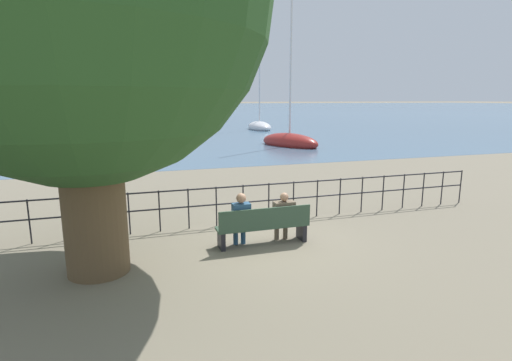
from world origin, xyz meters
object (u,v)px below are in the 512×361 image
(seated_person_left, at_px, (241,217))
(seated_person_right, at_px, (283,214))
(sailboat_2, at_px, (289,141))
(sailboat_4, at_px, (27,142))
(sailboat_1, at_px, (11,127))
(park_bench, at_px, (264,226))
(harbor_lighthouse, at_px, (30,48))
(sailboat_0, at_px, (259,126))

(seated_person_left, height_order, seated_person_right, seated_person_left)
(sailboat_2, height_order, sailboat_4, sailboat_2)
(sailboat_1, bearing_deg, seated_person_left, -85.13)
(park_bench, height_order, seated_person_left, seated_person_left)
(sailboat_4, distance_m, harbor_lighthouse, 65.81)
(seated_person_left, relative_size, sailboat_2, 0.11)
(sailboat_4, relative_size, harbor_lighthouse, 0.35)
(park_bench, relative_size, sailboat_2, 0.19)
(park_bench, distance_m, sailboat_0, 35.17)
(sailboat_0, relative_size, sailboat_2, 1.09)
(seated_person_right, xyz_separation_m, sailboat_2, (7.58, 17.95, -0.30))
(seated_person_right, bearing_deg, sailboat_1, 110.51)
(park_bench, bearing_deg, seated_person_right, 8.98)
(park_bench, relative_size, sailboat_1, 0.21)
(sailboat_0, xyz_separation_m, sailboat_4, (-20.48, -10.15, -0.06))
(park_bench, relative_size, sailboat_4, 0.21)
(seated_person_right, xyz_separation_m, sailboat_1, (-15.18, 40.57, -0.27))
(park_bench, xyz_separation_m, harbor_lighthouse, (-20.67, 86.80, 12.97))
(sailboat_2, bearing_deg, harbor_lighthouse, 90.04)
(sailboat_1, relative_size, sailboat_2, 0.89)
(park_bench, bearing_deg, sailboat_1, 109.84)
(sailboat_0, bearing_deg, sailboat_2, -97.18)
(seated_person_right, bearing_deg, sailboat_0, 72.66)
(seated_person_right, bearing_deg, sailboat_2, 67.11)
(seated_person_left, relative_size, sailboat_1, 0.12)
(harbor_lighthouse, bearing_deg, seated_person_left, -76.91)
(sailboat_0, bearing_deg, harbor_lighthouse, 123.87)
(sailboat_0, height_order, harbor_lighthouse, harbor_lighthouse)
(sailboat_1, bearing_deg, park_bench, -84.52)
(sailboat_4, bearing_deg, sailboat_1, 117.60)
(harbor_lighthouse, bearing_deg, sailboat_2, -67.31)
(sailboat_0, bearing_deg, park_bench, -104.84)
(park_bench, relative_size, sailboat_0, 0.17)
(park_bench, distance_m, sailboat_2, 19.76)
(sailboat_0, relative_size, sailboat_4, 1.25)
(seated_person_left, height_order, sailboat_1, sailboat_1)
(seated_person_left, distance_m, sailboat_4, 24.90)
(sailboat_4, bearing_deg, sailboat_2, -5.38)
(sailboat_0, height_order, sailboat_1, sailboat_0)
(seated_person_left, bearing_deg, sailboat_4, 111.30)
(seated_person_left, distance_m, sailboat_0, 35.26)
(seated_person_left, distance_m, sailboat_2, 19.91)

